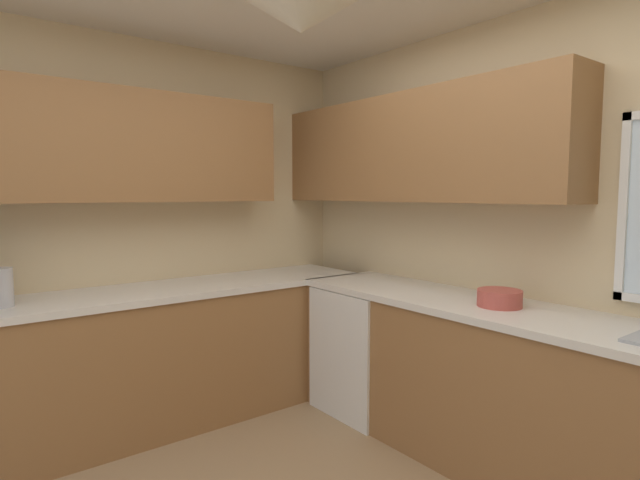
% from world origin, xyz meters
% --- Properties ---
extents(room_shell, '(4.19, 3.48, 2.60)m').
position_xyz_m(room_shell, '(-0.39, 0.49, 1.74)').
color(room_shell, beige).
rests_on(room_shell, ground_plane).
extents(counter_run_left, '(0.65, 3.09, 0.90)m').
position_xyz_m(counter_run_left, '(-1.73, 0.00, 0.45)').
color(counter_run_left, olive).
rests_on(counter_run_left, ground_plane).
extents(counter_run_back, '(3.28, 0.65, 0.90)m').
position_xyz_m(counter_run_back, '(0.21, 1.37, 0.45)').
color(counter_run_back, olive).
rests_on(counter_run_back, ground_plane).
extents(dishwasher, '(0.60, 0.60, 0.85)m').
position_xyz_m(dishwasher, '(-1.07, 1.34, 0.43)').
color(dishwasher, white).
rests_on(dishwasher, ground_plane).
extents(bowl, '(0.24, 0.24, 0.09)m').
position_xyz_m(bowl, '(-0.08, 1.37, 0.94)').
color(bowl, '#B74C42').
rests_on(bowl, counter_run_back).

